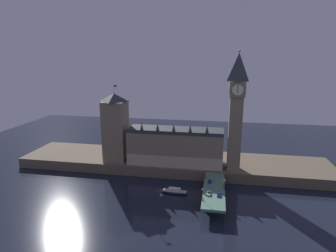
{
  "coord_description": "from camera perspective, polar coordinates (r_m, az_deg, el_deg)",
  "views": [
    {
      "loc": [
        30.83,
        -151.41,
        77.76
      ],
      "look_at": [
        -0.08,
        20.0,
        35.54
      ],
      "focal_mm": 30.0,
      "sensor_mm": 36.0,
      "label": 1
    }
  ],
  "objects": [
    {
      "name": "clock_tower",
      "position": [
        179.91,
        13.69,
        3.42
      ],
      "size": [
        9.95,
        10.06,
        75.74
      ],
      "color": "#7F7056",
      "rests_on": "embankment"
    },
    {
      "name": "embankment",
      "position": [
        206.7,
        0.96,
        -7.43
      ],
      "size": [
        220.0,
        42.0,
        6.98
      ],
      "color": "brown",
      "rests_on": "ground_plane"
    },
    {
      "name": "street_lamp_near",
      "position": [
        147.81,
        7.02,
        -13.38
      ],
      "size": [
        1.34,
        0.6,
        6.75
      ],
      "color": "#2D3333",
      "rests_on": "bridge"
    },
    {
      "name": "ground_plane",
      "position": [
        172.99,
        -1.18,
        -13.09
      ],
      "size": [
        400.0,
        400.0,
        0.0
      ],
      "primitive_type": "plane",
      "color": "black"
    },
    {
      "name": "car_northbound_trail",
      "position": [
        156.03,
        8.29,
        -13.36
      ],
      "size": [
        1.96,
        4.44,
        1.42
      ],
      "color": "white",
      "rests_on": "bridge"
    },
    {
      "name": "car_northbound_lead",
      "position": [
        169.65,
        8.49,
        -11.08
      ],
      "size": [
        1.99,
        3.95,
        1.31
      ],
      "color": "navy",
      "rests_on": "bridge"
    },
    {
      "name": "boat_upstream",
      "position": [
        169.89,
        1.34,
        -13.15
      ],
      "size": [
        16.12,
        5.3,
        3.39
      ],
      "color": "#1E2842",
      "rests_on": "ground_plane"
    },
    {
      "name": "bridge",
      "position": [
        163.66,
        9.31,
        -13.11
      ],
      "size": [
        12.0,
        46.0,
        6.68
      ],
      "color": "#4C7560",
      "rests_on": "ground_plane"
    },
    {
      "name": "car_southbound_lead",
      "position": [
        155.62,
        10.28,
        -13.51
      ],
      "size": [
        1.95,
        4.3,
        1.43
      ],
      "color": "navy",
      "rests_on": "bridge"
    },
    {
      "name": "street_lamp_mid",
      "position": [
        161.21,
        11.44,
        -11.32
      ],
      "size": [
        1.34,
        0.6,
        6.12
      ],
      "color": "#2D3333",
      "rests_on": "bridge"
    },
    {
      "name": "victoria_tower",
      "position": [
        199.16,
        -10.62,
        -0.24
      ],
      "size": [
        15.49,
        15.49,
        53.5
      ],
      "color": "#7F7056",
      "rests_on": "embankment"
    },
    {
      "name": "pedestrian_far_rail",
      "position": [
        174.74,
        7.68,
        -10.18
      ],
      "size": [
        0.38,
        0.38,
        1.74
      ],
      "color": "black",
      "rests_on": "bridge"
    },
    {
      "name": "pedestrian_near_rail",
      "position": [
        150.04,
        7.16,
        -14.41
      ],
      "size": [
        0.38,
        0.38,
        1.57
      ],
      "color": "black",
      "rests_on": "bridge"
    },
    {
      "name": "pedestrian_mid_walk",
      "position": [
        164.46,
        11.24,
        -11.89
      ],
      "size": [
        0.38,
        0.38,
        1.83
      ],
      "color": "black",
      "rests_on": "bridge"
    },
    {
      "name": "parliament_hall",
      "position": [
        192.13,
        1.51,
        -4.11
      ],
      "size": [
        63.98,
        18.37,
        29.48
      ],
      "color": "#7F7056",
      "rests_on": "embankment"
    },
    {
      "name": "street_lamp_far",
      "position": [
        174.72,
        7.6,
        -9.16
      ],
      "size": [
        1.34,
        0.6,
        6.04
      ],
      "color": "#2D3333",
      "rests_on": "bridge"
    }
  ]
}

